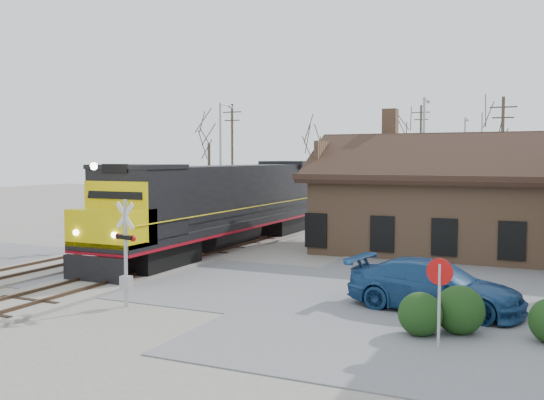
{
  "coord_description": "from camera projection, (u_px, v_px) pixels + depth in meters",
  "views": [
    {
      "loc": [
        16.39,
        -21.47,
        5.08
      ],
      "look_at": [
        2.51,
        9.0,
        2.73
      ],
      "focal_mm": 40.0,
      "sensor_mm": 36.0,
      "label": 1
    }
  ],
  "objects": [
    {
      "name": "ground",
      "position": [
        135.0,
        273.0,
        26.62
      ],
      "size": [
        140.0,
        140.0,
        0.0
      ],
      "primitive_type": "plane",
      "color": "gray",
      "rests_on": "ground"
    },
    {
      "name": "road",
      "position": [
        135.0,
        273.0,
        26.62
      ],
      "size": [
        60.0,
        9.0,
        0.03
      ],
      "primitive_type": "cube",
      "color": "slate",
      "rests_on": "ground"
    },
    {
      "name": "track_main",
      "position": [
        275.0,
        233.0,
        40.23
      ],
      "size": [
        3.4,
        90.0,
        0.24
      ],
      "color": "gray",
      "rests_on": "ground"
    },
    {
      "name": "track_siding",
      "position": [
        216.0,
        230.0,
        42.09
      ],
      "size": [
        3.4,
        90.0,
        0.24
      ],
      "color": "gray",
      "rests_on": "ground"
    },
    {
      "name": "depot",
      "position": [
        456.0,
        208.0,
        32.39
      ],
      "size": [
        15.2,
        9.31,
        7.9
      ],
      "color": "#936A4C",
      "rests_on": "ground"
    },
    {
      "name": "locomotive_lead",
      "position": [
        220.0,
        204.0,
        33.31
      ],
      "size": [
        3.25,
        21.78,
        4.84
      ],
      "color": "black",
      "rests_on": "ground"
    },
    {
      "name": "locomotive_trailing",
      "position": [
        343.0,
        187.0,
        53.34
      ],
      "size": [
        3.25,
        21.78,
        4.58
      ],
      "color": "black",
      "rests_on": "ground"
    },
    {
      "name": "crossbuck_near",
      "position": [
        126.0,
        256.0,
        20.55
      ],
      "size": [
        1.03,
        0.36,
        3.67
      ],
      "rotation": [
        0.0,
        0.0,
        -0.27
      ],
      "color": "#A5A8AD",
      "rests_on": "ground"
    },
    {
      "name": "crossbuck_far",
      "position": [
        112.0,
        213.0,
        33.45
      ],
      "size": [
        1.23,
        0.32,
        4.31
      ],
      "rotation": [
        0.0,
        0.0,
        3.1
      ],
      "color": "#A5A8AD",
      "rests_on": "ground"
    },
    {
      "name": "do_not_enter_sign",
      "position": [
        439.0,
        287.0,
        16.0
      ],
      "size": [
        0.72,
        0.18,
        2.43
      ],
      "rotation": [
        0.0,
        0.0,
        -0.19
      ],
      "color": "#A5A8AD",
      "rests_on": "ground"
    },
    {
      "name": "parked_car",
      "position": [
        435.0,
        286.0,
        20.02
      ],
      "size": [
        6.08,
        3.23,
        1.68
      ],
      "primitive_type": "imported",
      "rotation": [
        0.0,
        0.0,
        1.41
      ],
      "color": "navy",
      "rests_on": "ground"
    },
    {
      "name": "hedge_a",
      "position": [
        420.0,
        314.0,
        17.21
      ],
      "size": [
        1.26,
        1.26,
        1.26
      ],
      "primitive_type": "sphere",
      "color": "black",
      "rests_on": "ground"
    },
    {
      "name": "hedge_b",
      "position": [
        460.0,
        310.0,
        17.39
      ],
      "size": [
        1.41,
        1.41,
        1.41
      ],
      "primitive_type": "sphere",
      "color": "black",
      "rests_on": "ground"
    },
    {
      "name": "streetlight_a",
      "position": [
        221.0,
        157.0,
        46.34
      ],
      "size": [
        0.25,
        2.04,
        9.24
      ],
      "color": "#A5A8AD",
      "rests_on": "ground"
    },
    {
      "name": "streetlight_b",
      "position": [
        424.0,
        156.0,
        42.87
      ],
      "size": [
        0.25,
        2.04,
        9.32
      ],
      "color": "#A5A8AD",
      "rests_on": "ground"
    },
    {
      "name": "streetlight_c",
      "position": [
        465.0,
        159.0,
        56.02
      ],
      "size": [
        0.25,
        2.04,
        8.8
      ],
      "color": "#A5A8AD",
      "rests_on": "ground"
    },
    {
      "name": "utility_pole_a",
      "position": [
        232.0,
        155.0,
        59.06
      ],
      "size": [
        2.0,
        0.24,
        10.3
      ],
      "color": "#382D23",
      "rests_on": "ground"
    },
    {
      "name": "utility_pole_b",
      "position": [
        420.0,
        152.0,
        67.7
      ],
      "size": [
        2.0,
        0.24,
        10.93
      ],
      "color": "#382D23",
      "rests_on": "ground"
    },
    {
      "name": "utility_pole_c",
      "position": [
        502.0,
        157.0,
        46.61
      ],
      "size": [
        2.0,
        0.24,
        9.75
      ],
      "color": "#382D23",
      "rests_on": "ground"
    },
    {
      "name": "tree_a",
      "position": [
        209.0,
        133.0,
        63.57
      ],
      "size": [
        4.42,
        4.42,
        10.82
      ],
      "color": "#382D23",
      "rests_on": "ground"
    },
    {
      "name": "tree_b",
      "position": [
        313.0,
        143.0,
        65.96
      ],
      "size": [
        3.84,
        3.84,
        9.4
      ],
      "color": "#382D23",
      "rests_on": "ground"
    },
    {
      "name": "tree_c",
      "position": [
        402.0,
        130.0,
        69.86
      ],
      "size": [
        4.72,
        4.72,
        11.57
      ],
      "color": "#382D23",
      "rests_on": "ground"
    },
    {
      "name": "tree_d",
      "position": [
        493.0,
        128.0,
        57.7
      ],
      "size": [
        4.56,
        4.56,
        11.17
      ],
      "color": "#382D23",
      "rests_on": "ground"
    }
  ]
}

